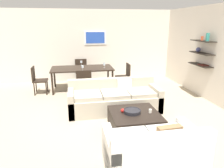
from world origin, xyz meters
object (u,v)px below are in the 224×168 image
(dining_table, at_px, (82,70))
(dining_chair_foot, at_px, (84,82))
(dining_chair_right_near, at_px, (125,75))
(apple_on_coffee_table, at_px, (123,111))
(candle_jar, at_px, (150,111))
(dining_chair_head, at_px, (81,69))
(wine_glass_right_near, at_px, (104,64))
(loveseat_white, at_px, (153,151))
(wine_glass_head, at_px, (81,62))
(wine_glass_foot, at_px, (83,67))
(decorative_bowl, at_px, (132,111))
(sofa_beige, at_px, (114,99))
(dining_chair_left_near, at_px, (37,78))
(coffee_table, at_px, (135,121))

(dining_table, height_order, dining_chair_foot, dining_chair_foot)
(dining_table, relative_size, dining_chair_right_near, 2.32)
(apple_on_coffee_table, xyz_separation_m, dining_chair_right_near, (0.74, 2.81, 0.08))
(candle_jar, distance_m, dining_chair_head, 4.27)
(candle_jar, xyz_separation_m, wine_glass_right_near, (-0.52, 3.03, 0.45))
(dining_table, xyz_separation_m, dining_chair_foot, (0.00, -0.92, -0.18))
(dining_chair_head, bearing_deg, loveseat_white, -80.73)
(apple_on_coffee_table, distance_m, dining_chair_foot, 2.24)
(dining_chair_foot, height_order, wine_glass_head, wine_glass_head)
(dining_chair_head, relative_size, wine_glass_right_near, 5.00)
(wine_glass_right_near, relative_size, wine_glass_foot, 1.06)
(decorative_bowl, bearing_deg, loveseat_white, -90.70)
(dining_chair_head, xyz_separation_m, wine_glass_foot, (-0.00, -1.37, 0.37))
(sofa_beige, relative_size, decorative_bowl, 6.42)
(dining_table, bearing_deg, sofa_beige, -70.31)
(apple_on_coffee_table, distance_m, dining_table, 3.13)
(decorative_bowl, xyz_separation_m, dining_chair_head, (-0.88, 4.03, 0.08))
(wine_glass_head, bearing_deg, decorative_bowl, -76.10)
(decorative_bowl, height_order, dining_chair_left_near, dining_chair_left_near)
(coffee_table, xyz_separation_m, wine_glass_foot, (-0.94, 2.66, 0.68))
(wine_glass_foot, bearing_deg, apple_on_coffee_table, -75.05)
(loveseat_white, bearing_deg, sofa_beige, 93.62)
(dining_chair_right_near, relative_size, wine_glass_foot, 5.29)
(dining_table, bearing_deg, candle_jar, -68.33)
(sofa_beige, bearing_deg, dining_chair_foot, 123.58)
(dining_chair_head, height_order, dining_chair_foot, same)
(sofa_beige, distance_m, decorative_bowl, 1.13)
(dining_chair_right_near, height_order, wine_glass_foot, wine_glass_foot)
(dining_chair_foot, bearing_deg, dining_chair_left_near, 154.23)
(loveseat_white, xyz_separation_m, dining_chair_left_near, (-2.29, 4.15, 0.21))
(candle_jar, height_order, wine_glass_foot, wine_glass_foot)
(dining_chair_foot, relative_size, wine_glass_head, 5.53)
(dining_chair_right_near, xyz_separation_m, wine_glass_right_near, (-0.69, 0.10, 0.37))
(dining_chair_foot, bearing_deg, coffee_table, -66.77)
(apple_on_coffee_table, relative_size, dining_chair_right_near, 0.10)
(coffee_table, xyz_separation_m, dining_chair_head, (-0.94, 4.03, 0.31))
(apple_on_coffee_table, bearing_deg, dining_chair_foot, 108.04)
(loveseat_white, bearing_deg, decorative_bowl, 89.30)
(dining_chair_left_near, height_order, wine_glass_head, wine_glass_head)
(dining_chair_foot, distance_m, wine_glass_foot, 0.59)
(loveseat_white, distance_m, dining_chair_right_near, 4.19)
(wine_glass_head, bearing_deg, dining_chair_head, 90.00)
(sofa_beige, distance_m, dining_chair_foot, 1.31)
(loveseat_white, bearing_deg, dining_chair_foot, 104.03)
(coffee_table, relative_size, apple_on_coffee_table, 12.06)
(candle_jar, xyz_separation_m, wine_glass_head, (-1.26, 3.61, 0.45))
(sofa_beige, height_order, candle_jar, sofa_beige)
(decorative_bowl, bearing_deg, sofa_beige, 98.52)
(sofa_beige, relative_size, coffee_table, 2.25)
(dining_chair_head, bearing_deg, dining_chair_left_near, -141.13)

